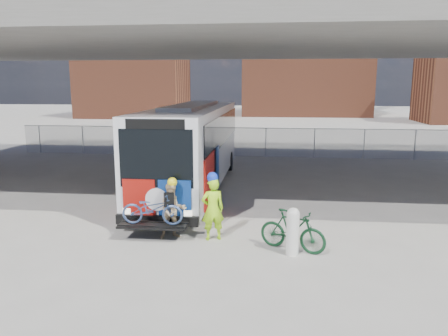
# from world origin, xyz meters

# --- Properties ---
(ground) EXTENTS (160.00, 160.00, 0.00)m
(ground) POSITION_xyz_m (0.00, 0.00, 0.00)
(ground) COLOR #9E9991
(ground) RESTS_ON ground
(bus) EXTENTS (2.67, 12.90, 3.69)m
(bus) POSITION_xyz_m (-2.00, 3.15, 2.11)
(bus) COLOR silver
(bus) RESTS_ON ground
(overpass) EXTENTS (40.00, 16.00, 7.95)m
(overpass) POSITION_xyz_m (0.00, 4.00, 6.54)
(overpass) COLOR #605E59
(overpass) RESTS_ON ground
(chainlink_fence) EXTENTS (30.00, 0.06, 30.00)m
(chainlink_fence) POSITION_xyz_m (0.00, 12.00, 1.42)
(chainlink_fence) COLOR gray
(chainlink_fence) RESTS_ON ground
(brick_buildings) EXTENTS (54.00, 22.00, 12.00)m
(brick_buildings) POSITION_xyz_m (1.23, 48.23, 5.42)
(brick_buildings) COLOR brown
(brick_buildings) RESTS_ON ground
(smokestack) EXTENTS (2.20, 2.20, 25.00)m
(smokestack) POSITION_xyz_m (14.00, 55.00, 12.50)
(smokestack) COLOR brown
(smokestack) RESTS_ON ground
(bollard) EXTENTS (0.34, 0.34, 1.30)m
(bollard) POSITION_xyz_m (2.01, -4.09, 0.70)
(bollard) COLOR silver
(bollard) RESTS_ON ground
(cyclist_hivis) EXTENTS (0.79, 0.65, 2.03)m
(cyclist_hivis) POSITION_xyz_m (-0.27, -3.17, 0.98)
(cyclist_hivis) COLOR #B1FD1A
(cyclist_hivis) RESTS_ON ground
(cyclist_tan) EXTENTS (1.01, 0.92, 1.84)m
(cyclist_tan) POSITION_xyz_m (-1.45, -3.17, 0.87)
(cyclist_tan) COLOR tan
(cyclist_tan) RESTS_ON ground
(bike_parked) EXTENTS (1.96, 1.27, 1.15)m
(bike_parked) POSITION_xyz_m (2.02, -3.79, 0.57)
(bike_parked) COLOR #12391F
(bike_parked) RESTS_ON ground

